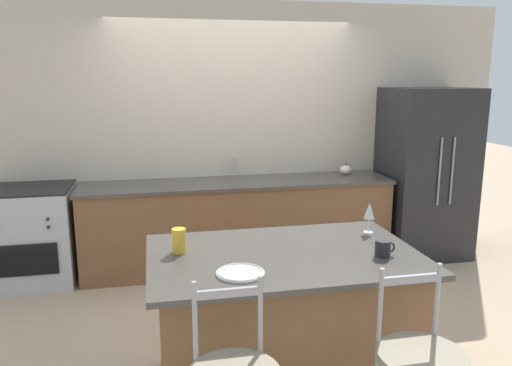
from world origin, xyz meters
TOP-DOWN VIEW (x-y plane):
  - ground_plane at (0.00, 0.00)m, footprint 18.00×18.00m
  - wall_back at (0.00, 0.71)m, footprint 6.00×0.07m
  - back_counter at (0.00, 0.38)m, footprint 3.15×0.69m
  - sink_faucet at (0.00, 0.59)m, footprint 0.02×0.13m
  - kitchen_island at (-0.09, -1.77)m, footprint 1.62×1.04m
  - refrigerator at (2.06, 0.32)m, footprint 0.88×0.77m
  - oven_range at (-1.97, 0.35)m, footprint 0.75×0.70m
  - dinner_plate at (-0.41, -2.04)m, footprint 0.26×0.26m
  - wine_glass at (0.57, -1.50)m, footprint 0.07×0.07m
  - coffee_mug at (0.46, -1.94)m, footprint 0.12×0.09m
  - tumbler_cup at (-0.71, -1.63)m, footprint 0.08×0.08m
  - pumpkin_decoration at (1.20, 0.48)m, footprint 0.13×0.13m

SIDE VIEW (x-z plane):
  - ground_plane at x=0.00m, z-range 0.00..0.00m
  - back_counter at x=0.00m, z-range 0.00..0.90m
  - kitchen_island at x=-0.09m, z-range 0.00..0.91m
  - oven_range at x=-1.97m, z-range 0.00..0.93m
  - refrigerator at x=2.06m, z-range 0.00..1.83m
  - dinner_plate at x=-0.41m, z-range 0.91..0.93m
  - pumpkin_decoration at x=1.20m, z-range 0.89..1.01m
  - coffee_mug at x=0.46m, z-range 0.91..1.01m
  - tumbler_cup at x=-0.71m, z-range 0.91..1.06m
  - sink_faucet at x=0.00m, z-range 0.93..1.15m
  - wine_glass at x=0.57m, z-range 0.95..1.16m
  - wall_back at x=0.00m, z-range 0.00..2.70m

